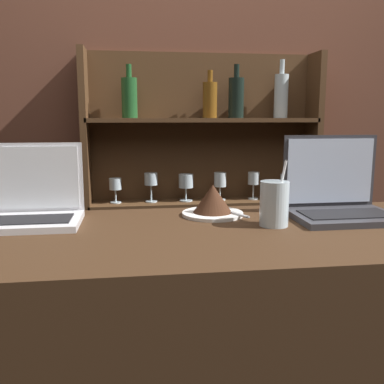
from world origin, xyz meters
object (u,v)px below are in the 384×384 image
laptop_far (339,199)px  cake_plate (213,202)px  water_glass (274,204)px  laptop_near (25,205)px

laptop_far → cake_plate: laptop_far is taller
laptop_far → water_glass: laptop_far is taller
laptop_far → water_glass: bearing=-160.2°
laptop_near → cake_plate: size_ratio=1.66×
laptop_near → laptop_far: laptop_far is taller
laptop_near → cake_plate: bearing=1.7°
laptop_far → water_glass: (-0.23, -0.08, 0.01)m
laptop_near → cake_plate: (0.54, 0.02, -0.01)m
water_glass → cake_plate: bearing=134.5°
laptop_far → cake_plate: 0.38m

